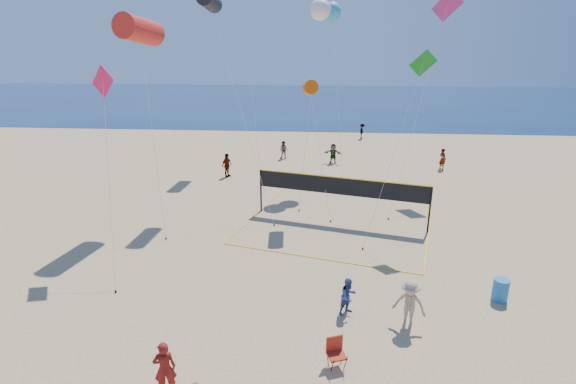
# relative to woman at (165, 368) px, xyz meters

# --- Properties ---
(ground) EXTENTS (120.00, 120.00, 0.00)m
(ground) POSITION_rel_woman_xyz_m (3.24, 1.92, -0.89)
(ground) COLOR tan
(ground) RESTS_ON ground
(ocean) EXTENTS (140.00, 50.00, 0.03)m
(ocean) POSITION_rel_woman_xyz_m (3.24, 63.92, -0.88)
(ocean) COLOR #10244E
(ocean) RESTS_ON ground
(woman) EXTENTS (0.75, 0.61, 1.78)m
(woman) POSITION_rel_woman_xyz_m (0.00, 0.00, 0.00)
(woman) COLOR maroon
(woman) RESTS_ON ground
(bystander_a) EXTENTS (0.91, 0.88, 1.48)m
(bystander_a) POSITION_rel_woman_xyz_m (5.56, 4.51, -0.15)
(bystander_a) COLOR navy
(bystander_a) RESTS_ON ground
(bystander_b) EXTENTS (1.38, 1.09, 1.87)m
(bystander_b) POSITION_rel_woman_xyz_m (7.70, 3.84, 0.04)
(bystander_b) COLOR tan
(bystander_b) RESTS_ON ground
(far_person_0) EXTENTS (0.88, 1.13, 1.79)m
(far_person_0) POSITION_rel_woman_xyz_m (-2.62, 21.64, 0.00)
(far_person_0) COLOR gray
(far_person_0) RESTS_ON ground
(far_person_1) EXTENTS (1.58, 0.80, 1.63)m
(far_person_1) POSITION_rel_woman_xyz_m (5.41, 26.13, -0.08)
(far_person_1) COLOR gray
(far_person_1) RESTS_ON ground
(far_person_2) EXTENTS (0.67, 0.74, 1.70)m
(far_person_2) POSITION_rel_woman_xyz_m (14.03, 24.88, -0.04)
(far_person_2) COLOR gray
(far_person_2) RESTS_ON ground
(far_person_3) EXTENTS (0.87, 0.75, 1.54)m
(far_person_3) POSITION_rel_woman_xyz_m (1.20, 27.22, -0.12)
(far_person_3) COLOR gray
(far_person_3) RESTS_ON ground
(far_person_4) EXTENTS (0.81, 1.11, 1.55)m
(far_person_4) POSITION_rel_woman_xyz_m (8.59, 35.83, -0.12)
(far_person_4) COLOR gray
(far_person_4) RESTS_ON ground
(camp_chair) EXTENTS (0.70, 0.81, 1.14)m
(camp_chair) POSITION_rel_woman_xyz_m (5.01, 1.56, -0.31)
(camp_chair) COLOR #AB2313
(camp_chair) RESTS_ON ground
(trash_barrel) EXTENTS (0.79, 0.79, 0.92)m
(trash_barrel) POSITION_rel_woman_xyz_m (11.69, 5.88, -0.43)
(trash_barrel) COLOR #1B6DB4
(trash_barrel) RESTS_ON ground
(volleyball_net) EXTENTS (12.03, 11.92, 2.65)m
(volleyball_net) POSITION_rel_woman_xyz_m (5.56, 13.58, 0.94)
(volleyball_net) COLOR black
(volleyball_net) RESTS_ON ground
(kite_0) EXTENTS (2.58, 5.13, 11.20)m
(kite_0) POSITION_rel_woman_xyz_m (-5.23, 13.90, 9.46)
(kite_0) COLOR red
(kite_0) RESTS_ON ground
(kite_1) EXTENTS (4.70, 5.86, 12.59)m
(kite_1) POSITION_rel_woman_xyz_m (-2.25, 17.30, 11.07)
(kite_1) COLOR black
(kite_1) RESTS_ON ground
(kite_2) EXTENTS (1.85, 2.56, 7.86)m
(kite_2) POSITION_rel_woman_xyz_m (3.71, 14.97, 6.45)
(kite_2) COLOR #D35304
(kite_2) RESTS_ON ground
(kite_3) EXTENTS (2.19, 4.65, 8.89)m
(kite_3) POSITION_rel_woman_xyz_m (-5.31, 9.23, 6.75)
(kite_3) COLOR #F71A52
(kite_3) RESTS_ON ground
(kite_4) EXTENTS (3.43, 3.18, 9.47)m
(kite_4) POSITION_rel_woman_xyz_m (9.10, 12.78, 7.23)
(kite_4) COLOR #178E1E
(kite_4) RESTS_ON ground
(kite_5) EXTENTS (4.94, 8.28, 12.93)m
(kite_5) POSITION_rel_woman_xyz_m (12.16, 21.42, 10.47)
(kite_5) COLOR #C32A71
(kite_5) RESTS_ON ground
(kite_6) EXTENTS (1.73, 7.69, 12.42)m
(kite_6) POSITION_rel_woman_xyz_m (4.11, 21.89, 10.82)
(kite_6) COLOR white
(kite_6) RESTS_ON ground
(kite_7) EXTENTS (1.97, 4.79, 12.29)m
(kite_7) POSITION_rel_woman_xyz_m (4.89, 22.67, 10.74)
(kite_7) COLOR #2BA1D9
(kite_7) RESTS_ON ground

